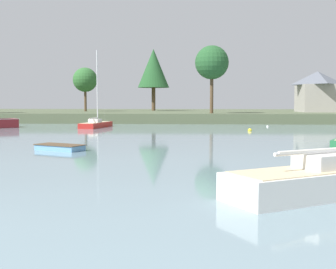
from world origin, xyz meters
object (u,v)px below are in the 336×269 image
(sailboat_white, at_px, (333,186))
(sailboat_red, at_px, (96,126))
(mooring_buoy_yellow, at_px, (250,130))
(dinghy_skyblue, at_px, (60,148))
(mooring_buoy_white, at_px, (268,126))

(sailboat_white, height_order, sailboat_red, sailboat_white)
(sailboat_white, bearing_deg, mooring_buoy_yellow, 88.16)
(dinghy_skyblue, bearing_deg, sailboat_white, -42.84)
(sailboat_red, distance_m, mooring_buoy_yellow, 22.72)
(sailboat_red, bearing_deg, mooring_buoy_white, 7.29)
(sailboat_red, distance_m, mooring_buoy_white, 25.77)
(sailboat_white, relative_size, mooring_buoy_yellow, 27.33)
(dinghy_skyblue, bearing_deg, mooring_buoy_yellow, 53.84)
(sailboat_red, height_order, mooring_buoy_yellow, sailboat_red)
(mooring_buoy_yellow, relative_size, mooring_buoy_white, 1.47)
(mooring_buoy_white, bearing_deg, sailboat_red, -172.71)
(dinghy_skyblue, xyz_separation_m, mooring_buoy_yellow, (17.43, 23.85, -0.07))
(sailboat_white, distance_m, mooring_buoy_white, 48.94)
(sailboat_red, bearing_deg, mooring_buoy_yellow, -16.77)
(dinghy_skyblue, relative_size, sailboat_red, 0.36)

